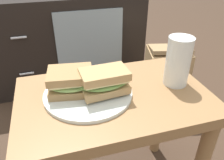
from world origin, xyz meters
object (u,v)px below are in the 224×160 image
Objects in this scene: sandwich_front at (71,81)px; beer_glass at (178,62)px; tv_cabinet at (66,38)px; plate at (88,93)px; paper_bag at (165,79)px; sandwich_back at (104,81)px.

beer_glass is at bearing -5.58° from sandwich_front.
tv_cabinet is 0.95m from plate.
sandwich_front is at bearing 157.60° from plate.
beer_glass is 0.39× the size of paper_bag.
plate is at bearing -22.40° from sandwich_front.
sandwich_back reaches higher than sandwich_front.
beer_glass reaches higher than tv_cabinet.
tv_cabinet reaches higher than paper_bag.
beer_glass is at bearing 1.40° from sandwich_back.
sandwich_back is (0.09, -0.04, 0.01)m from sandwich_front.
paper_bag is at bearing 39.53° from plate.
sandwich_back is at bearing -88.78° from tv_cabinet.
paper_bag is (0.23, 0.43, -0.35)m from beer_glass.
tv_cabinet is 0.71m from paper_bag.
beer_glass is at bearing -2.66° from plate.
tv_cabinet is at bearing 133.25° from paper_bag.
tv_cabinet is 6.47× the size of sandwich_back.
tv_cabinet reaches higher than plate.
paper_bag is at bearing 35.94° from sandwich_front.
plate is at bearing 177.34° from beer_glass.
sandwich_front is 0.98× the size of beer_glass.
sandwich_back is at bearing -22.40° from plate.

